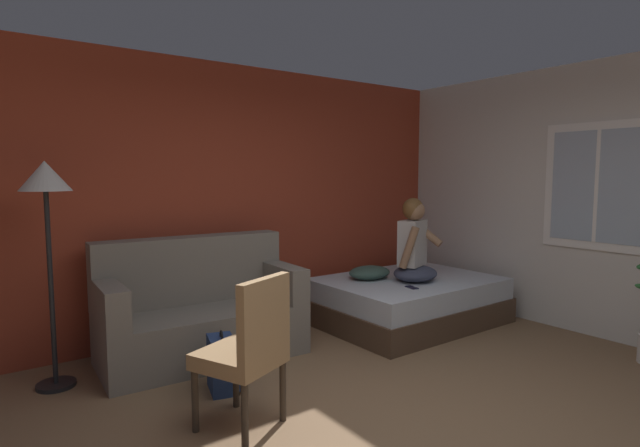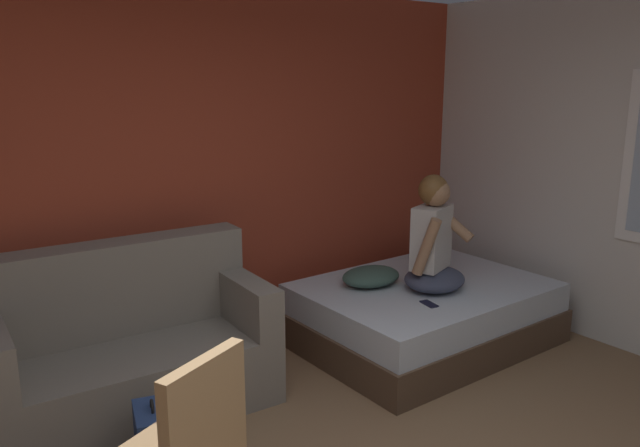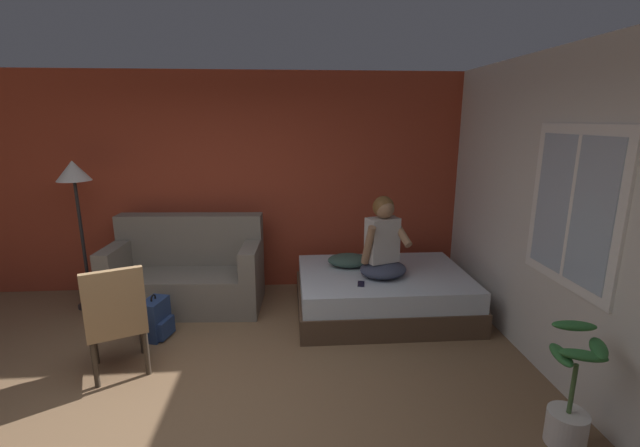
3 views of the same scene
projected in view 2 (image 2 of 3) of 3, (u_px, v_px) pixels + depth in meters
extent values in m
cube|color=#993823|center=(143.00, 180.00, 4.37)|extent=(10.90, 0.16, 2.70)
cube|color=#4C3828|center=(423.00, 326.00, 4.93)|extent=(1.89, 1.40, 0.26)
cube|color=silver|center=(424.00, 297.00, 4.88)|extent=(1.84, 1.35, 0.22)
cube|color=slate|center=(135.00, 381.00, 3.85)|extent=(1.74, 0.90, 0.44)
cube|color=slate|center=(114.00, 288.00, 3.98)|extent=(1.71, 0.34, 0.60)
cube|color=slate|center=(243.00, 299.00, 4.17)|extent=(0.23, 0.81, 0.32)
cube|color=#9E7A51|center=(205.00, 415.00, 2.49)|extent=(0.45, 0.24, 0.48)
ellipsoid|color=#383D51|center=(435.00, 279.00, 4.72)|extent=(0.64, 0.59, 0.16)
cube|color=#B2ADA8|center=(431.00, 237.00, 4.66)|extent=(0.38, 0.30, 0.48)
cylinder|color=#936B4C|center=(427.00, 247.00, 4.48)|extent=(0.15, 0.23, 0.44)
cylinder|color=#936B4C|center=(451.00, 221.00, 4.74)|extent=(0.20, 0.38, 0.29)
sphere|color=#936B4C|center=(436.00, 192.00, 4.57)|extent=(0.21, 0.21, 0.21)
ellipsoid|color=brown|center=(433.00, 190.00, 4.58)|extent=(0.29, 0.29, 0.23)
cube|color=navy|center=(155.00, 445.00, 3.22)|extent=(0.25, 0.34, 0.40)
torus|color=black|center=(152.00, 407.00, 3.17)|extent=(0.04, 0.09, 0.09)
ellipsoid|color=#385147|center=(371.00, 276.00, 4.81)|extent=(0.50, 0.39, 0.14)
cube|color=black|center=(429.00, 304.00, 4.41)|extent=(0.09, 0.15, 0.01)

